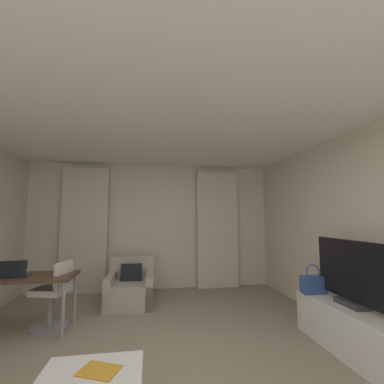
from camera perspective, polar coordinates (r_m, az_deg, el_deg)
ground_plane at (r=3.00m, az=-8.25°, el=-35.24°), size 12.00×12.00×0.00m
wall_window at (r=5.64m, az=-8.46°, el=-7.39°), size 5.12×0.06×2.60m
wall_right at (r=3.68m, az=36.11°, el=-7.46°), size 0.06×6.12×2.60m
ceiling at (r=2.84m, az=-7.48°, el=18.12°), size 5.12×6.12×0.06m
curtain_left_panel at (r=5.67m, az=-22.62°, el=-7.53°), size 0.90×0.06×2.50m
curtain_right_panel at (r=5.69m, az=5.65°, el=-7.91°), size 0.90×0.06×2.50m
armchair at (r=4.88m, az=-13.39°, el=-19.99°), size 0.79×0.83×0.77m
desk at (r=4.23m, az=-33.71°, el=-15.93°), size 1.36×0.60×0.72m
desk_chair at (r=4.23m, az=-28.19°, el=-19.93°), size 0.48×0.48×0.88m
laptop at (r=4.15m, az=-34.46°, el=-14.58°), size 0.34×0.28×0.22m
magazine_open at (r=2.40m, az=-19.75°, el=-33.02°), size 0.34×0.29×0.01m
tv_console at (r=3.71m, az=31.77°, el=-24.23°), size 0.51×1.36×0.51m
tv_flatscreen at (r=3.53m, az=31.54°, el=-15.17°), size 0.20×1.03×0.72m
handbag_primary at (r=3.90m, az=25.10°, el=-17.81°), size 0.30×0.14×0.37m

